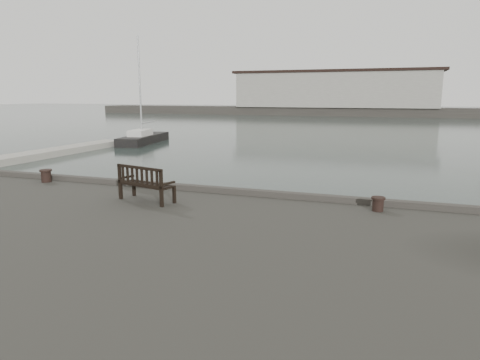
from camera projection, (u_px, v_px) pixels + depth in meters
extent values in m
plane|color=black|center=(216.00, 236.00, 14.55)|extent=(400.00, 400.00, 0.00)
cube|color=#99978E|center=(10.00, 159.00, 30.28)|extent=(2.00, 24.00, 0.50)
cube|color=#383530|center=(368.00, 112.00, 99.47)|extent=(140.00, 8.00, 2.00)
cube|color=#99978E|center=(334.00, 90.00, 101.12)|extent=(46.00, 9.00, 8.00)
cube|color=black|center=(335.00, 71.00, 100.28)|extent=(48.00, 9.50, 0.60)
cube|color=black|center=(147.00, 185.00, 12.82)|extent=(1.94, 1.07, 0.05)
cube|color=black|center=(139.00, 177.00, 12.55)|extent=(1.80, 0.53, 0.55)
cube|color=black|center=(147.00, 193.00, 12.87)|extent=(1.80, 0.95, 0.51)
cylinder|color=black|center=(46.00, 176.00, 15.73)|extent=(0.50, 0.50, 0.46)
cylinder|color=black|center=(378.00, 204.00, 11.76)|extent=(0.41, 0.41, 0.39)
cube|color=black|center=(144.00, 142.00, 43.15)|extent=(3.65, 8.80, 1.40)
cube|color=beige|center=(144.00, 132.00, 42.96)|extent=(1.98, 3.20, 0.60)
cylinder|color=#B2B5B7|center=(142.00, 87.00, 42.09)|extent=(0.16, 0.16, 9.49)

